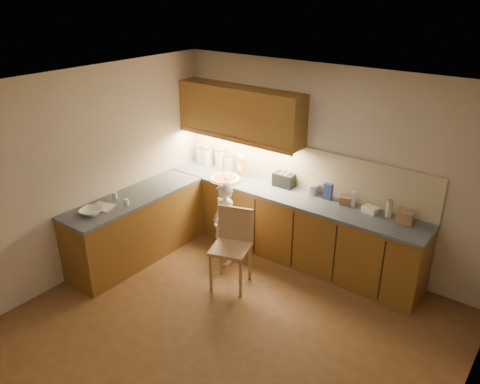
{
  "coord_description": "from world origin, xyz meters",
  "views": [
    {
      "loc": [
        2.53,
        -3.21,
        3.49
      ],
      "look_at": [
        -0.8,
        1.2,
        1.0
      ],
      "focal_mm": 35.0,
      "sensor_mm": 36.0,
      "label": 1
    }
  ],
  "objects": [
    {
      "name": "canister_b",
      "position": [
        -1.93,
        1.86,
        1.07
      ],
      "size": [
        0.17,
        0.17,
        0.29
      ],
      "rotation": [
        0.0,
        0.0,
        0.08
      ],
      "color": "white",
      "rests_on": "l_counter"
    },
    {
      "name": "canister_a",
      "position": [
        -2.06,
        1.86,
        1.07
      ],
      "size": [
        0.14,
        0.14,
        0.29
      ],
      "rotation": [
        0.0,
        0.0,
        -0.1
      ],
      "color": "beige",
      "rests_on": "l_counter"
    },
    {
      "name": "spice_jar_b",
      "position": [
        -1.81,
        0.16,
        0.96
      ],
      "size": [
        0.07,
        0.07,
        0.08
      ],
      "primitive_type": "cylinder",
      "rotation": [
        0.0,
        0.0,
        -0.27
      ],
      "color": "white",
      "rests_on": "l_counter"
    },
    {
      "name": "toaster",
      "position": [
        -0.54,
        1.86,
        1.01
      ],
      "size": [
        0.3,
        0.17,
        0.19
      ],
      "rotation": [
        0.0,
        0.0,
        0.02
      ],
      "color": "black",
      "rests_on": "l_counter"
    },
    {
      "name": "pizza_on_board",
      "position": [
        -1.33,
        1.55,
        0.94
      ],
      "size": [
        0.45,
        0.45,
        0.18
      ],
      "rotation": [
        0.0,
        0.0,
        0.01
      ],
      "color": "#A78A53",
      "rests_on": "l_counter"
    },
    {
      "name": "backsplash",
      "position": [
        -0.38,
        1.99,
        1.21
      ],
      "size": [
        3.75,
        0.02,
        0.58
      ],
      "primitive_type": "cube",
      "color": "beige",
      "rests_on": "l_counter"
    },
    {
      "name": "canister_d",
      "position": [
        -1.54,
        1.9,
        1.04
      ],
      "size": [
        0.14,
        0.14,
        0.23
      ],
      "rotation": [
        0.0,
        0.0,
        -0.34
      ],
      "color": "silver",
      "rests_on": "l_counter"
    },
    {
      "name": "dough_cloth",
      "position": [
        -1.99,
        -0.07,
        0.93
      ],
      "size": [
        0.32,
        0.27,
        0.02
      ],
      "primitive_type": "cube",
      "rotation": [
        0.0,
        0.0,
        0.24
      ],
      "color": "silver",
      "rests_on": "l_counter"
    },
    {
      "name": "white_bottle",
      "position": [
        0.47,
        1.86,
        1.02
      ],
      "size": [
        0.08,
        0.08,
        0.19
      ],
      "primitive_type": "cube",
      "rotation": [
        0.0,
        0.0,
        0.2
      ],
      "color": "white",
      "rests_on": "l_counter"
    },
    {
      "name": "mixing_bowl",
      "position": [
        -1.95,
        -0.26,
        0.95
      ],
      "size": [
        0.35,
        0.35,
        0.07
      ],
      "primitive_type": "imported",
      "rotation": [
        0.0,
        0.0,
        0.37
      ],
      "color": "white",
      "rests_on": "l_counter"
    },
    {
      "name": "oil_jug",
      "position": [
        -1.26,
        1.83,
        1.06
      ],
      "size": [
        0.12,
        0.1,
        0.32
      ],
      "rotation": [
        0.0,
        0.0,
        -0.2
      ],
      "color": "#AE8F22",
      "rests_on": "l_counter"
    },
    {
      "name": "child",
      "position": [
        -0.92,
        1.01,
        0.58
      ],
      "size": [
        0.49,
        0.39,
        1.15
      ],
      "primitive_type": "imported",
      "rotation": [
        0.0,
        0.0,
        -0.32
      ],
      "color": "white",
      "rests_on": "ground"
    },
    {
      "name": "tall_jar",
      "position": [
        0.95,
        1.83,
        1.04
      ],
      "size": [
        0.07,
        0.07,
        0.23
      ],
      "rotation": [
        0.0,
        0.0,
        0.36
      ],
      "color": "beige",
      "rests_on": "l_counter"
    },
    {
      "name": "canister_c",
      "position": [
        -1.69,
        1.89,
        1.07
      ],
      "size": [
        0.16,
        0.16,
        0.3
      ],
      "rotation": [
        0.0,
        0.0,
        -0.37
      ],
      "color": "silver",
      "rests_on": "l_counter"
    },
    {
      "name": "card_box_a",
      "position": [
        0.38,
        1.85,
        0.97
      ],
      "size": [
        0.16,
        0.13,
        0.1
      ],
      "primitive_type": "cube",
      "rotation": [
        0.0,
        0.0,
        0.26
      ],
      "color": "#967351",
      "rests_on": "l_counter"
    },
    {
      "name": "spice_jar_a",
      "position": [
        -2.08,
        0.2,
        0.96
      ],
      "size": [
        0.08,
        0.08,
        0.09
      ],
      "primitive_type": "cylinder",
      "rotation": [
        0.0,
        0.0,
        -0.33
      ],
      "color": "silver",
      "rests_on": "l_counter"
    },
    {
      "name": "upper_cabinets",
      "position": [
        -1.27,
        1.82,
        1.85
      ],
      "size": [
        1.95,
        0.36,
        0.73
      ],
      "color": "brown",
      "rests_on": "ground"
    },
    {
      "name": "flat_pack",
      "position": [
        0.73,
        1.82,
        0.96
      ],
      "size": [
        0.21,
        0.17,
        0.07
      ],
      "primitive_type": "cube",
      "rotation": [
        0.0,
        0.0,
        -0.23
      ],
      "color": "silver",
      "rests_on": "l_counter"
    },
    {
      "name": "wooden_chair",
      "position": [
        -0.54,
        0.71,
        0.58
      ],
      "size": [
        0.57,
        0.57,
        0.99
      ],
      "rotation": [
        0.0,
        0.0,
        0.33
      ],
      "color": "tan",
      "rests_on": "ground"
    },
    {
      "name": "card_box_b",
      "position": [
        1.15,
        1.81,
        1.0
      ],
      "size": [
        0.21,
        0.17,
        0.15
      ],
      "primitive_type": "cube",
      "rotation": [
        0.0,
        0.0,
        0.13
      ],
      "color": "tan",
      "rests_on": "l_counter"
    },
    {
      "name": "blue_box",
      "position": [
        0.13,
        1.85,
        1.03
      ],
      "size": [
        0.11,
        0.08,
        0.21
      ],
      "primitive_type": "cube",
      "rotation": [
        0.0,
        0.0,
        0.07
      ],
      "color": "#3645A2",
      "rests_on": "l_counter"
    },
    {
      "name": "room",
      "position": [
        0.0,
        0.0,
        1.68
      ],
      "size": [
        4.54,
        4.5,
        2.62
      ],
      "color": "brown",
      "rests_on": "ground"
    },
    {
      "name": "l_counter",
      "position": [
        -0.92,
        1.25,
        0.46
      ],
      "size": [
        3.77,
        2.62,
        0.92
      ],
      "color": "brown",
      "rests_on": "ground"
    },
    {
      "name": "steel_pot",
      "position": [
        -0.11,
        1.88,
        0.99
      ],
      "size": [
        0.17,
        0.17,
        0.13
      ],
      "color": "silver",
      "rests_on": "l_counter"
    }
  ]
}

